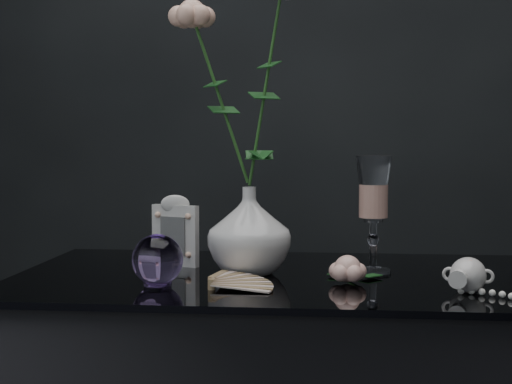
# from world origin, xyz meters

# --- Properties ---
(vase) EXTENTS (0.21, 0.21, 0.16)m
(vase) POSITION_xyz_m (-0.09, 0.05, 0.84)
(vase) COLOR silver
(vase) RESTS_ON table
(wine_glass) EXTENTS (0.07, 0.07, 0.22)m
(wine_glass) POSITION_xyz_m (0.15, 0.09, 0.87)
(wine_glass) COLOR white
(wine_glass) RESTS_ON table
(picture_frame) EXTENTS (0.13, 0.11, 0.14)m
(picture_frame) POSITION_xyz_m (-0.24, 0.13, 0.83)
(picture_frame) COLOR silver
(picture_frame) RESTS_ON table
(paperweight) EXTENTS (0.09, 0.09, 0.09)m
(paperweight) POSITION_xyz_m (-0.23, -0.08, 0.81)
(paperweight) COLOR #AD86DB
(paperweight) RESTS_ON table
(paper_fan) EXTENTS (0.24, 0.20, 0.02)m
(paper_fan) POSITION_xyz_m (-0.13, -0.11, 0.77)
(paper_fan) COLOR beige
(paper_fan) RESTS_ON table
(loose_rose) EXTENTS (0.14, 0.17, 0.05)m
(loose_rose) POSITION_xyz_m (0.10, -0.03, 0.79)
(loose_rose) COLOR #FFB5A4
(loose_rose) RESTS_ON table
(pearl_jar) EXTENTS (0.26, 0.26, 0.06)m
(pearl_jar) POSITION_xyz_m (0.29, -0.09, 0.79)
(pearl_jar) COLOR silver
(pearl_jar) RESTS_ON table
(roses) EXTENTS (0.24, 0.11, 0.46)m
(roses) POSITION_xyz_m (-0.10, 0.05, 1.14)
(roses) COLOR #EEAF93
(roses) RESTS_ON vase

